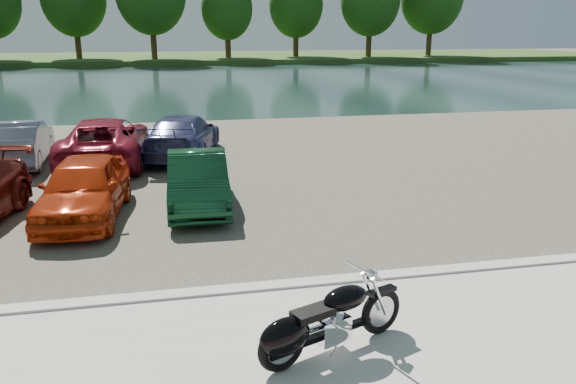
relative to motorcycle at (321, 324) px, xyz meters
name	(u,v)px	position (x,y,z in m)	size (l,w,h in m)	color
ground	(292,359)	(-0.34, 0.14, -0.56)	(200.00, 200.00, 0.00)	#595447
kerb	(267,288)	(-0.34, 2.14, -0.49)	(60.00, 0.30, 0.14)	#B8B5AD
parking_lot	(219,166)	(-0.34, 11.14, -0.54)	(60.00, 18.00, 0.04)	#403D34
river	(188,82)	(-0.34, 40.14, -0.56)	(120.00, 40.00, 0.00)	#1A2F2F
far_bank	(179,58)	(-0.34, 72.14, -0.26)	(120.00, 24.00, 0.60)	#244117
motorcycle	(321,324)	(0.00, 0.00, 0.00)	(2.23, 1.11, 1.05)	black
car_4	(84,188)	(-3.78, 6.67, 0.19)	(1.67, 4.15, 1.41)	#BC300C
car_5	(198,180)	(-1.21, 6.98, 0.13)	(1.39, 3.97, 1.31)	#0F3920
car_9	(20,143)	(-6.49, 12.53, 0.19)	(1.51, 4.33, 1.43)	slate
car_10	(105,141)	(-3.87, 12.15, 0.22)	(2.45, 5.31, 1.48)	maroon
car_11	(182,136)	(-1.42, 12.72, 0.19)	(1.99, 4.88, 1.42)	navy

